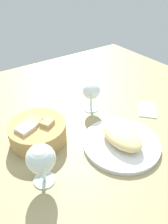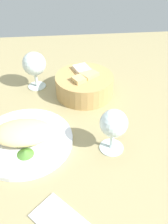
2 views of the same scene
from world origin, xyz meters
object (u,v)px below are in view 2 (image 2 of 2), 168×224
object	(u,v)px
wine_glass_far	(34,65)
wine_glass_near	(114,125)
plate	(25,140)
bread_basket	(84,84)
folded_napkin	(59,220)

from	to	relation	value
wine_glass_far	wine_glass_near	bearing A→B (deg)	-56.63
plate	bread_basket	distance (cm)	28.20
bread_basket	plate	bearing A→B (deg)	-129.88
bread_basket	wine_glass_far	size ratio (longest dim) A/B	1.48
folded_napkin	wine_glass_far	bearing A→B (deg)	-35.87
plate	folded_napkin	distance (cm)	24.41
plate	wine_glass_far	xyz separation A→B (cm)	(1.87, 27.27, 7.75)
plate	folded_napkin	world-z (taller)	plate
plate	wine_glass_near	distance (cm)	24.09
bread_basket	folded_napkin	distance (cm)	45.40
wine_glass_near	plate	bearing A→B (deg)	169.51
plate	wine_glass_near	size ratio (longest dim) A/B	2.12
wine_glass_far	folded_napkin	xyz separation A→B (cm)	(6.83, -50.08, -8.05)
wine_glass_near	folded_napkin	distance (cm)	24.43
wine_glass_near	folded_napkin	xyz separation A→B (cm)	(-13.88, -18.63, -7.58)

